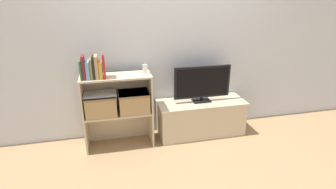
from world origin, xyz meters
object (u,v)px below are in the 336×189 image
book_olive (91,69)px  storage_basket_left (101,104)px  baby_monitor (145,69)px  laptop (100,94)px  tv (202,83)px  book_skyblue (88,70)px  book_tan (97,67)px  book_mustard (101,70)px  book_forest (81,70)px  storage_basket_right (134,101)px  tv_stand (200,117)px  book_maroon (83,67)px  book_charcoal (93,67)px  book_crimson (104,66)px

book_olive → storage_basket_left: size_ratio=0.61×
book_olive → baby_monitor: size_ratio=1.62×
laptop → tv: bearing=2.8°
tv → book_skyblue: bearing=-175.6°
book_tan → book_mustard: (0.04, 0.00, -0.03)m
tv → book_tan: bearing=-175.3°
book_olive → laptop: 0.31m
baby_monitor → book_forest: bearing=-175.3°
book_mustard → laptop: (-0.03, 0.04, -0.28)m
book_skyblue → storage_basket_left: 0.42m
storage_basket_right → laptop: size_ratio=0.97×
tv_stand → book_maroon: (-1.35, -0.10, 0.77)m
book_skyblue → book_mustard: size_ratio=1.07×
tv_stand → storage_basket_left: 1.26m
baby_monitor → laptop: bearing=-178.3°
baby_monitor → storage_basket_right: size_ratio=0.38×
tv_stand → storage_basket_left: bearing=-177.1°
book_charcoal → book_crimson: bearing=-0.0°
baby_monitor → storage_basket_right: baby_monitor is taller
tv_stand → book_forest: size_ratio=5.37×
book_mustard → baby_monitor: book_mustard is taller
baby_monitor → tv_stand: bearing=3.8°
book_tan → book_mustard: 0.05m
baby_monitor → laptop: 0.57m
book_tan → storage_basket_right: 0.57m
storage_basket_right → laptop: (-0.37, -0.00, 0.12)m
book_tan → book_crimson: bearing=0.0°
tv → book_maroon: 1.38m
tv_stand → book_olive: book_olive is taller
tv_stand → book_maroon: bearing=-175.7°
tv → book_forest: book_forest is taller
book_tan → baby_monitor: bearing=6.2°
book_charcoal → laptop: size_ratio=0.68×
book_forest → baby_monitor: 0.68m
tv → book_skyblue: book_skyblue is taller
book_forest → book_tan: book_tan is taller
tv → storage_basket_right: (-0.84, -0.06, -0.13)m
book_forest → baby_monitor: (0.67, 0.06, -0.05)m
book_skyblue → book_tan: 0.10m
book_crimson → laptop: bearing=149.5°
book_skyblue → book_mustard: book_skyblue is taller
tv → book_olive: book_olive is taller
book_maroon → laptop: book_maroon is taller
storage_basket_left → laptop: bearing=-166.0°
laptop → book_maroon: bearing=-163.3°
tv → book_tan: (-1.21, -0.10, 0.30)m
book_maroon → storage_basket_right: (0.50, 0.04, -0.44)m
book_forest → book_skyblue: (0.07, 0.00, -0.01)m
tv → book_crimson: book_crimson is taller
laptop → book_tan: bearing=-96.3°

